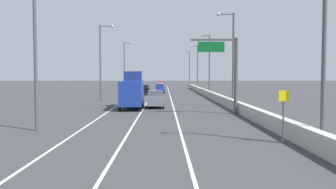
# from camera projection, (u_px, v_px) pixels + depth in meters

# --- Properties ---
(ground_plane) EXTENTS (320.00, 320.00, 0.00)m
(ground_plane) POSITION_uv_depth(u_px,v_px,m) (162.00, 95.00, 71.08)
(ground_plane) COLOR #38383A
(lane_stripe_left) EXTENTS (0.16, 130.00, 0.00)m
(lane_stripe_left) POSITION_uv_depth(u_px,v_px,m) (129.00, 98.00, 62.04)
(lane_stripe_left) COLOR silver
(lane_stripe_left) RESTS_ON ground_plane
(lane_stripe_center) EXTENTS (0.16, 130.00, 0.00)m
(lane_stripe_center) POSITION_uv_depth(u_px,v_px,m) (150.00, 98.00, 62.07)
(lane_stripe_center) COLOR silver
(lane_stripe_center) RESTS_ON ground_plane
(lane_stripe_right) EXTENTS (0.16, 130.00, 0.00)m
(lane_stripe_right) POSITION_uv_depth(u_px,v_px,m) (171.00, 98.00, 62.11)
(lane_stripe_right) COLOR silver
(lane_stripe_right) RESTS_ON ground_plane
(jersey_barrier_right) EXTENTS (0.60, 120.00, 1.10)m
(jersey_barrier_right) POSITION_uv_depth(u_px,v_px,m) (224.00, 101.00, 47.17)
(jersey_barrier_right) COLOR #B2ADA3
(jersey_barrier_right) RESTS_ON ground_plane
(overhead_sign_gantry) EXTENTS (4.68, 0.36, 7.50)m
(overhead_sign_gantry) POSITION_uv_depth(u_px,v_px,m) (229.00, 66.00, 36.22)
(overhead_sign_gantry) COLOR #47474C
(overhead_sign_gantry) RESTS_ON ground_plane
(speed_advisory_sign) EXTENTS (0.60, 0.11, 3.00)m
(speed_advisory_sign) POSITION_uv_depth(u_px,v_px,m) (283.00, 112.00, 20.95)
(speed_advisory_sign) COLOR #4C4C51
(speed_advisory_sign) RESTS_ON ground_plane
(lamp_post_right_near) EXTENTS (2.14, 0.44, 11.28)m
(lamp_post_right_near) POSITION_uv_depth(u_px,v_px,m) (320.00, 28.00, 19.65)
(lamp_post_right_near) COLOR #4C4C51
(lamp_post_right_near) RESTS_ON ground_plane
(lamp_post_right_second) EXTENTS (2.14, 0.44, 11.28)m
(lamp_post_right_second) POSITION_uv_depth(u_px,v_px,m) (231.00, 54.00, 44.12)
(lamp_post_right_second) COLOR #4C4C51
(lamp_post_right_second) RESTS_ON ground_plane
(lamp_post_right_third) EXTENTS (2.14, 0.44, 11.28)m
(lamp_post_right_third) POSITION_uv_depth(u_px,v_px,m) (208.00, 61.00, 68.60)
(lamp_post_right_third) COLOR #4C4C51
(lamp_post_right_third) RESTS_ON ground_plane
(lamp_post_right_fourth) EXTENTS (2.14, 0.44, 11.28)m
(lamp_post_right_fourth) POSITION_uv_depth(u_px,v_px,m) (197.00, 65.00, 93.07)
(lamp_post_right_fourth) COLOR #4C4C51
(lamp_post_right_fourth) RESTS_ON ground_plane
(lamp_post_right_fifth) EXTENTS (2.14, 0.44, 11.28)m
(lamp_post_right_fifth) POSITION_uv_depth(u_px,v_px,m) (189.00, 67.00, 117.54)
(lamp_post_right_fifth) COLOR #4C4C51
(lamp_post_right_fifth) RESTS_ON ground_plane
(lamp_post_left_near) EXTENTS (2.14, 0.44, 11.28)m
(lamp_post_left_near) POSITION_uv_depth(u_px,v_px,m) (38.00, 38.00, 25.46)
(lamp_post_left_near) COLOR #4C4C51
(lamp_post_left_near) RESTS_ON ground_plane
(lamp_post_left_mid) EXTENTS (2.14, 0.44, 11.28)m
(lamp_post_left_mid) POSITION_uv_depth(u_px,v_px,m) (102.00, 58.00, 54.82)
(lamp_post_left_mid) COLOR #4C4C51
(lamp_post_left_mid) RESTS_ON ground_plane
(lamp_post_left_far) EXTENTS (2.14, 0.44, 11.28)m
(lamp_post_left_far) POSITION_uv_depth(u_px,v_px,m) (125.00, 64.00, 84.20)
(lamp_post_left_far) COLOR #4C4C51
(lamp_post_left_far) RESTS_ON ground_plane
(car_green_0) EXTENTS (1.89, 4.57, 1.92)m
(car_green_0) POSITION_uv_depth(u_px,v_px,m) (133.00, 88.00, 81.01)
(car_green_0) COLOR #196033
(car_green_0) RESTS_ON ground_plane
(car_black_1) EXTENTS (2.03, 4.42, 1.94)m
(car_black_1) POSITION_uv_depth(u_px,v_px,m) (144.00, 90.00, 71.69)
(car_black_1) COLOR black
(car_black_1) RESTS_ON ground_plane
(car_red_2) EXTENTS (2.09, 4.23, 2.06)m
(car_red_2) POSITION_uv_depth(u_px,v_px,m) (161.00, 85.00, 101.21)
(car_red_2) COLOR red
(car_red_2) RESTS_ON ground_plane
(car_silver_3) EXTENTS (2.02, 4.74, 2.08)m
(car_silver_3) POSITION_uv_depth(u_px,v_px,m) (161.00, 87.00, 86.80)
(car_silver_3) COLOR #B7B7BC
(car_silver_3) RESTS_ON ground_plane
(car_gray_4) EXTENTS (2.10, 4.37, 2.04)m
(car_gray_4) POSITION_uv_depth(u_px,v_px,m) (155.00, 99.00, 43.45)
(car_gray_4) COLOR slate
(car_gray_4) RESTS_ON ground_plane
(car_blue_5) EXTENTS (2.05, 4.35, 1.93)m
(car_blue_5) POSITION_uv_depth(u_px,v_px,m) (160.00, 88.00, 78.72)
(car_blue_5) COLOR #1E389E
(car_blue_5) RESTS_ON ground_plane
(box_truck) EXTENTS (2.67, 8.61, 4.29)m
(box_truck) POSITION_uv_depth(u_px,v_px,m) (132.00, 91.00, 42.85)
(box_truck) COLOR navy
(box_truck) RESTS_ON ground_plane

